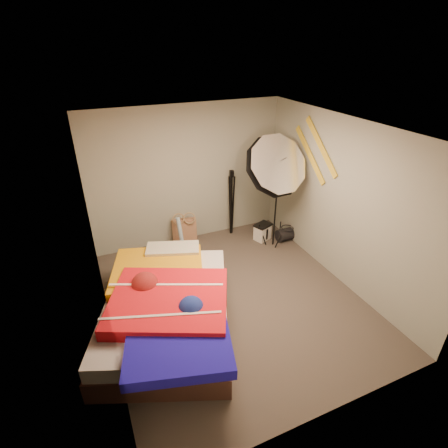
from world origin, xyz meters
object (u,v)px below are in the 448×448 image
wrapping_roll (181,234)px  duffel_bag (287,234)px  tote_bag (184,230)px  photo_umbrella (274,167)px  bed (168,307)px  camera_case (263,232)px  camera_tripod (231,198)px

wrapping_roll → duffel_bag: size_ratio=1.60×
tote_bag → duffel_bag: 1.95m
photo_umbrella → bed: bearing=-152.4°
bed → photo_umbrella: size_ratio=1.25×
tote_bag → photo_umbrella: (1.29, -0.92, 1.36)m
tote_bag → camera_case: 1.48m
photo_umbrella → duffel_bag: bearing=19.6°
tote_bag → camera_tripod: camera_tripod is taller
tote_bag → photo_umbrella: size_ratio=0.20×
camera_case → duffel_bag: bearing=-47.9°
bed → camera_tripod: camera_tripod is taller
bed → wrapping_roll: bearing=67.8°
duffel_bag → photo_umbrella: bearing=-161.8°
wrapping_roll → bed: bed is taller
duffel_bag → camera_case: bearing=152.2°
bed → photo_umbrella: bearing=27.6°
wrapping_roll → duffel_bag: (1.94, -0.49, -0.19)m
tote_bag → duffel_bag: bearing=-9.8°
camera_case → tote_bag: bearing=137.3°
bed → camera_tripod: (1.82, 1.98, 0.42)m
bed → tote_bag: bearing=66.7°
duffel_bag → bed: size_ratio=0.14×
wrapping_roll → camera_tripod: camera_tripod is taller
camera_tripod → tote_bag: bearing=175.4°
duffel_bag → photo_umbrella: photo_umbrella is taller
tote_bag → duffel_bag: size_ratio=1.16×
wrapping_roll → camera_tripod: (1.08, 0.17, 0.43)m
tote_bag → wrapping_roll: bearing=-107.9°
camera_case → photo_umbrella: (-0.09, -0.38, 1.44)m
wrapping_roll → photo_umbrella: (1.44, -0.67, 1.28)m
bed → camera_tripod: 2.72m
camera_case → bed: bearing=-167.6°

